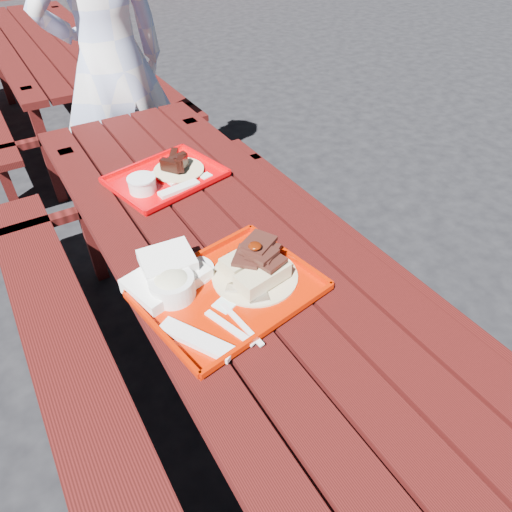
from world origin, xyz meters
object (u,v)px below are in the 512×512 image
object	(u,v)px
picnic_table_near	(234,288)
near_tray	(224,282)
picnic_table_far	(51,65)
far_tray	(165,177)
person	(111,65)

from	to	relation	value
picnic_table_near	near_tray	distance (m)	0.30
picnic_table_far	far_tray	world-z (taller)	far_tray
picnic_table_far	near_tray	bearing A→B (deg)	-92.27
near_tray	person	distance (m)	1.60
picnic_table_far	far_tray	bearing A→B (deg)	-90.58
picnic_table_far	person	world-z (taller)	person
picnic_table_far	far_tray	distance (m)	2.32
picnic_table_near	near_tray	world-z (taller)	near_tray
picnic_table_far	far_tray	xyz separation A→B (m)	(-0.02, -2.31, 0.21)
far_tray	person	distance (m)	0.94
picnic_table_near	person	world-z (taller)	person
near_tray	person	xyz separation A→B (m)	(0.20, 1.58, 0.14)
picnic_table_near	far_tray	size ratio (longest dim) A/B	5.07
far_tray	person	size ratio (longest dim) A/B	0.26
near_tray	picnic_table_far	bearing A→B (deg)	87.73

